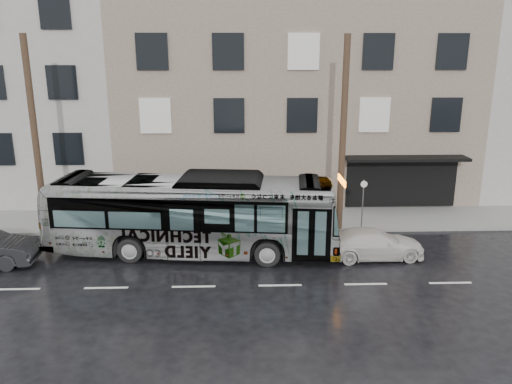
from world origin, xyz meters
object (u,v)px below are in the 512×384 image
Objects in this scene: bus at (193,214)px; utility_pole_front at (343,136)px; white_sedan at (373,244)px; sign_post at (363,204)px; utility_pole_rear at (35,137)px.

utility_pole_front is at bearing -64.08° from bus.
sign_post is at bearing -7.77° from white_sedan.
utility_pole_rear is 15.46m from sign_post.
bus is (-7.88, -2.46, 0.37)m from sign_post.
utility_pole_front reaches higher than bus.
bus reaches higher than white_sedan.
utility_pole_rear is 3.75× the size of sign_post.
bus is (7.22, -2.46, -2.93)m from utility_pole_rear.
utility_pole_front is 2.12× the size of white_sedan.
utility_pole_rear is at bearing 180.00° from sign_post.
white_sedan is at bearing -12.40° from utility_pole_rear.
utility_pole_rear is at bearing 77.19° from bus.
utility_pole_front is at bearing 180.00° from sign_post.
utility_pole_rear is 0.73× the size of bus.
bus is 7.72m from white_sedan.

